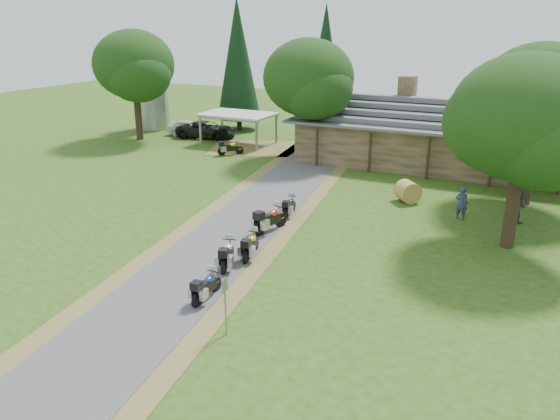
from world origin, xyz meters
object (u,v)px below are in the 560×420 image
at_px(motorcycle_row_a, 207,285).
at_px(motorcycle_row_e, 290,205).
at_px(motorcycle_row_b, 227,253).
at_px(motorcycle_row_d, 270,218).
at_px(lodge, 442,132).
at_px(motorcycle_carport_a, 231,147).
at_px(carport, 238,129).
at_px(car_white_sedan, 190,126).
at_px(motorcycle_row_c, 251,244).
at_px(car_dark_suv, 206,125).
at_px(silo, 152,96).
at_px(hay_bale, 408,192).

relative_size(motorcycle_row_a, motorcycle_row_e, 1.02).
xyz_separation_m(motorcycle_row_b, motorcycle_row_d, (-0.22, 4.53, 0.08)).
height_order(lodge, motorcycle_carport_a, lodge).
relative_size(carport, motorcycle_carport_a, 3.30).
height_order(motorcycle_row_b, motorcycle_row_e, motorcycle_row_b).
xyz_separation_m(car_white_sedan, motorcycle_row_c, (18.05, -21.24, -0.32)).
distance_m(motorcycle_row_a, motorcycle_row_c, 4.24).
relative_size(car_dark_suv, motorcycle_carport_a, 3.17).
bearing_deg(motorcycle_carport_a, motorcycle_row_c, -100.10).
bearing_deg(lodge, motorcycle_row_d, -106.13).
distance_m(lodge, car_dark_suv, 20.91).
distance_m(car_dark_suv, motorcycle_row_a, 30.62).
distance_m(lodge, motorcycle_row_e, 16.04).
distance_m(silo, motorcycle_row_c, 32.88).
bearing_deg(car_dark_suv, car_white_sedan, 82.41).
distance_m(car_dark_suv, motorcycle_row_c, 26.94).
xyz_separation_m(carport, motorcycle_row_a, (12.85, -24.64, -0.73)).
relative_size(motorcycle_row_d, motorcycle_row_e, 1.26).
distance_m(carport, motorcycle_row_a, 27.80).
height_order(motorcycle_row_d, motorcycle_row_e, motorcycle_row_d).
distance_m(carport, car_dark_suv, 4.05).
relative_size(motorcycle_row_e, motorcycle_carport_a, 0.91).
relative_size(silo, hay_bale, 5.12).
relative_size(motorcycle_row_a, motorcycle_row_d, 0.81).
height_order(motorcycle_row_c, motorcycle_carport_a, motorcycle_carport_a).
relative_size(carport, motorcycle_row_c, 3.33).
height_order(lodge, hay_bale, lodge).
relative_size(motorcycle_row_d, motorcycle_carport_a, 1.15).
bearing_deg(car_dark_suv, motorcycle_row_b, -157.43).
distance_m(lodge, carport, 16.98).
xyz_separation_m(motorcycle_row_b, motorcycle_carport_a, (-10.57, 17.95, -0.01)).
xyz_separation_m(silo, car_dark_suv, (7.12, -1.46, -2.09)).
bearing_deg(motorcycle_carport_a, car_dark_suv, 94.86).
relative_size(motorcycle_row_b, motorcycle_row_d, 0.89).
bearing_deg(motorcycle_carport_a, motorcycle_row_e, -90.16).
xyz_separation_m(motorcycle_row_d, motorcycle_row_e, (-0.15, 2.65, -0.15)).
height_order(motorcycle_row_d, motorcycle_carport_a, motorcycle_row_d).
height_order(car_dark_suv, motorcycle_row_b, car_dark_suv).
height_order(carport, car_dark_suv, carport).
bearing_deg(silo, car_white_sedan, -16.39).
height_order(lodge, motorcycle_row_a, lodge).
distance_m(motorcycle_row_b, motorcycle_row_c, 1.41).
distance_m(lodge, silo, 28.06).
bearing_deg(carport, motorcycle_row_a, -61.40).
bearing_deg(car_white_sedan, silo, 76.11).
bearing_deg(hay_bale, motorcycle_carport_a, 160.11).
bearing_deg(silo, motorcycle_row_b, -46.33).
height_order(car_dark_suv, motorcycle_row_e, car_dark_suv).
xyz_separation_m(car_white_sedan, hay_bale, (22.53, -10.24, -0.32)).
height_order(motorcycle_row_a, motorcycle_carport_a, motorcycle_carport_a).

